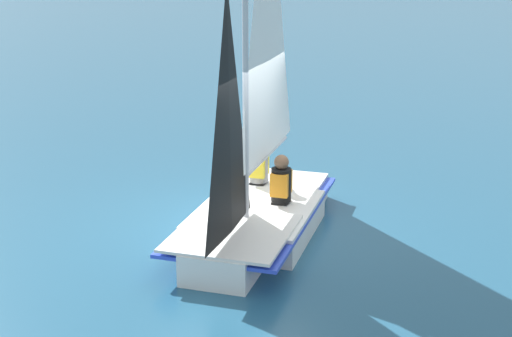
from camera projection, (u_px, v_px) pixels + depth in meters
The scene contains 4 objects.
ground_plane at pixel (256, 234), 10.55m from camera, with size 260.00×260.00×0.00m, color #235675.
sailboat_main at pixel (257, 184), 10.37m from camera, with size 3.80×3.85×5.59m.
sailor_helm at pixel (281, 190), 10.58m from camera, with size 0.42×0.43×1.16m.
sailor_crew at pixel (259, 171), 11.46m from camera, with size 0.42×0.43×1.16m.
Camera 1 is at (-4.51, -8.69, 4.06)m, focal length 50.00 mm.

